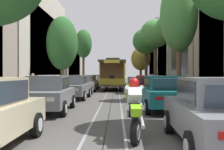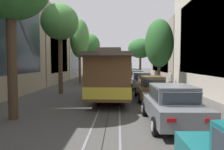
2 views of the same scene
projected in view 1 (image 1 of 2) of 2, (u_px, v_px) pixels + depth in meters
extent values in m
plane|color=#4C4947|center=(113.00, 92.00, 23.85)|extent=(160.00, 160.00, 0.00)
cube|color=gray|center=(108.00, 90.00, 26.92)|extent=(0.08, 58.67, 0.01)
cube|color=gray|center=(119.00, 90.00, 26.91)|extent=(0.08, 58.67, 0.01)
cube|color=black|center=(114.00, 90.00, 26.92)|extent=(0.03, 58.67, 0.01)
cube|color=beige|center=(27.00, 40.00, 27.06)|extent=(4.52, 16.59, 10.45)
cube|color=#2D3842|center=(49.00, 45.00, 27.02)|extent=(0.04, 11.82, 6.27)
cube|color=gray|center=(58.00, 57.00, 43.96)|extent=(5.84, 16.59, 9.25)
cube|color=#2D3842|center=(75.00, 59.00, 43.91)|extent=(0.04, 11.82, 5.55)
cube|color=#2D3842|center=(217.00, 38.00, 16.66)|extent=(0.04, 7.09, 5.29)
cube|color=tan|center=(201.00, 37.00, 26.75)|extent=(4.49, 9.83, 10.92)
cube|color=#2D3842|center=(179.00, 43.00, 26.79)|extent=(0.04, 7.09, 6.55)
cube|color=beige|center=(179.00, 53.00, 36.88)|extent=(4.99, 9.83, 9.40)
cube|color=#2D3842|center=(162.00, 56.00, 36.92)|extent=(0.04, 7.09, 5.64)
cube|color=gray|center=(168.00, 53.00, 47.00)|extent=(5.83, 9.83, 10.89)
cube|color=#2D3842|center=(152.00, 56.00, 47.05)|extent=(0.04, 7.09, 6.53)
cube|color=#2D3842|center=(3.00, 89.00, 6.89)|extent=(1.30, 0.20, 0.45)
cube|color=#2D3842|center=(14.00, 91.00, 5.69)|extent=(0.03, 1.81, 0.47)
cube|color=#B21414|center=(34.00, 105.00, 7.70)|extent=(0.28, 0.04, 0.12)
cylinder|color=black|center=(36.00, 125.00, 6.87)|extent=(0.20, 0.64, 0.64)
cylinder|color=silver|center=(40.00, 125.00, 6.87)|extent=(0.02, 0.35, 0.35)
cube|color=slate|center=(48.00, 97.00, 11.43)|extent=(1.96, 4.36, 0.66)
cube|color=slate|center=(49.00, 83.00, 11.58)|extent=(1.55, 2.12, 0.60)
cube|color=#2D3842|center=(45.00, 84.00, 10.74)|extent=(1.34, 0.27, 0.47)
cube|color=#2D3842|center=(54.00, 82.00, 12.76)|extent=(1.30, 0.25, 0.45)
cube|color=#2D3842|center=(66.00, 83.00, 11.59)|extent=(0.10, 1.81, 0.47)
cube|color=#2D3842|center=(32.00, 83.00, 11.56)|extent=(0.10, 1.81, 0.47)
cube|color=white|center=(50.00, 100.00, 9.28)|extent=(0.28, 0.05, 0.14)
cube|color=#B21414|center=(68.00, 92.00, 13.60)|extent=(0.28, 0.05, 0.12)
cube|color=white|center=(19.00, 100.00, 9.26)|extent=(0.28, 0.05, 0.14)
cube|color=#B21414|center=(47.00, 92.00, 13.58)|extent=(0.28, 0.05, 0.12)
cylinder|color=black|center=(63.00, 109.00, 10.11)|extent=(0.22, 0.65, 0.64)
cylinder|color=silver|center=(66.00, 109.00, 10.12)|extent=(0.03, 0.35, 0.35)
cylinder|color=black|center=(18.00, 109.00, 10.08)|extent=(0.22, 0.65, 0.64)
cylinder|color=silver|center=(15.00, 109.00, 10.08)|extent=(0.03, 0.35, 0.35)
cylinder|color=black|center=(72.00, 101.00, 12.78)|extent=(0.22, 0.65, 0.64)
cylinder|color=silver|center=(75.00, 101.00, 12.78)|extent=(0.03, 0.35, 0.35)
cylinder|color=black|center=(36.00, 102.00, 12.75)|extent=(0.22, 0.65, 0.64)
cylinder|color=silver|center=(34.00, 102.00, 12.74)|extent=(0.03, 0.35, 0.35)
cube|color=slate|center=(73.00, 89.00, 17.41)|extent=(1.88, 4.33, 0.66)
cube|color=slate|center=(74.00, 80.00, 17.56)|extent=(1.52, 2.09, 0.60)
cube|color=#2D3842|center=(71.00, 80.00, 16.73)|extent=(1.34, 0.25, 0.47)
cube|color=#2D3842|center=(77.00, 80.00, 18.74)|extent=(1.30, 0.22, 0.45)
cube|color=#2D3842|center=(85.00, 80.00, 17.53)|extent=(0.07, 1.81, 0.47)
cube|color=#2D3842|center=(63.00, 80.00, 17.59)|extent=(0.07, 1.81, 0.47)
cube|color=white|center=(76.00, 90.00, 15.23)|extent=(0.28, 0.05, 0.14)
cube|color=#B21414|center=(86.00, 86.00, 19.55)|extent=(0.28, 0.05, 0.12)
cube|color=white|center=(57.00, 90.00, 15.28)|extent=(0.28, 0.05, 0.14)
cube|color=#B21414|center=(71.00, 86.00, 19.59)|extent=(0.28, 0.05, 0.12)
cylinder|color=black|center=(84.00, 96.00, 16.05)|extent=(0.21, 0.64, 0.64)
cylinder|color=silver|center=(85.00, 96.00, 16.05)|extent=(0.03, 0.35, 0.35)
cylinder|color=black|center=(55.00, 96.00, 16.12)|extent=(0.21, 0.64, 0.64)
cylinder|color=silver|center=(53.00, 96.00, 16.12)|extent=(0.03, 0.35, 0.35)
cylinder|color=black|center=(89.00, 93.00, 18.71)|extent=(0.21, 0.64, 0.64)
cylinder|color=silver|center=(90.00, 93.00, 18.71)|extent=(0.03, 0.35, 0.35)
cylinder|color=black|center=(65.00, 93.00, 18.78)|extent=(0.21, 0.64, 0.64)
cylinder|color=silver|center=(63.00, 93.00, 18.78)|extent=(0.03, 0.35, 0.35)
cube|color=slate|center=(83.00, 86.00, 22.75)|extent=(1.88, 4.33, 0.66)
cube|color=slate|center=(83.00, 78.00, 22.90)|extent=(1.52, 2.09, 0.60)
cube|color=#2D3842|center=(82.00, 79.00, 22.06)|extent=(1.34, 0.25, 0.47)
cube|color=#2D3842|center=(85.00, 79.00, 24.08)|extent=(1.30, 0.22, 0.45)
cube|color=#2D3842|center=(92.00, 79.00, 22.87)|extent=(0.07, 1.81, 0.47)
cube|color=#2D3842|center=(75.00, 78.00, 22.92)|extent=(0.07, 1.81, 0.47)
cube|color=white|center=(86.00, 86.00, 20.57)|extent=(0.28, 0.05, 0.14)
cube|color=#B21414|center=(92.00, 84.00, 24.89)|extent=(0.28, 0.05, 0.12)
cube|color=white|center=(72.00, 86.00, 20.61)|extent=(0.28, 0.05, 0.14)
cube|color=#B21414|center=(81.00, 84.00, 24.93)|extent=(0.28, 0.05, 0.12)
cylinder|color=black|center=(91.00, 90.00, 21.39)|extent=(0.21, 0.64, 0.64)
cylinder|color=silver|center=(93.00, 91.00, 21.38)|extent=(0.03, 0.35, 0.35)
cylinder|color=black|center=(70.00, 90.00, 21.45)|extent=(0.21, 0.64, 0.64)
cylinder|color=silver|center=(69.00, 90.00, 21.45)|extent=(0.03, 0.35, 0.35)
cylinder|color=black|center=(95.00, 89.00, 24.05)|extent=(0.21, 0.64, 0.64)
cylinder|color=silver|center=(96.00, 89.00, 24.05)|extent=(0.03, 0.35, 0.35)
cylinder|color=black|center=(76.00, 89.00, 24.11)|extent=(0.21, 0.64, 0.64)
cylinder|color=silver|center=(75.00, 89.00, 24.12)|extent=(0.03, 0.35, 0.35)
cube|color=brown|center=(90.00, 83.00, 28.46)|extent=(1.82, 4.31, 0.66)
cube|color=brown|center=(90.00, 78.00, 28.61)|extent=(1.48, 2.07, 0.60)
cube|color=#2D3842|center=(89.00, 78.00, 27.77)|extent=(1.33, 0.23, 0.47)
cube|color=#2D3842|center=(91.00, 78.00, 29.79)|extent=(1.30, 0.20, 0.45)
cube|color=#2D3842|center=(97.00, 78.00, 28.59)|extent=(0.04, 1.81, 0.47)
cube|color=#2D3842|center=(83.00, 78.00, 28.62)|extent=(0.04, 1.81, 0.47)
cube|color=white|center=(93.00, 83.00, 26.29)|extent=(0.28, 0.04, 0.14)
cube|color=#B21414|center=(96.00, 82.00, 30.61)|extent=(0.28, 0.04, 0.12)
cube|color=white|center=(82.00, 83.00, 26.31)|extent=(0.28, 0.04, 0.14)
cube|color=#B21414|center=(87.00, 82.00, 30.63)|extent=(0.28, 0.04, 0.12)
cylinder|color=black|center=(97.00, 87.00, 27.11)|extent=(0.20, 0.64, 0.64)
cylinder|color=silver|center=(98.00, 87.00, 27.11)|extent=(0.02, 0.35, 0.35)
cylinder|color=black|center=(80.00, 87.00, 27.15)|extent=(0.20, 0.64, 0.64)
cylinder|color=silver|center=(79.00, 87.00, 27.15)|extent=(0.02, 0.35, 0.35)
cylinder|color=black|center=(99.00, 86.00, 29.77)|extent=(0.20, 0.64, 0.64)
cylinder|color=silver|center=(99.00, 86.00, 29.77)|extent=(0.02, 0.35, 0.35)
cylinder|color=black|center=(83.00, 86.00, 29.81)|extent=(0.20, 0.64, 0.64)
cylinder|color=silver|center=(82.00, 86.00, 29.81)|extent=(0.02, 0.35, 0.35)
cube|color=slate|center=(94.00, 82.00, 34.13)|extent=(1.86, 4.32, 0.66)
cube|color=slate|center=(95.00, 77.00, 34.28)|extent=(1.50, 2.08, 0.60)
cube|color=#2D3842|center=(94.00, 77.00, 33.44)|extent=(1.33, 0.24, 0.47)
cube|color=#2D3842|center=(95.00, 77.00, 35.46)|extent=(1.30, 0.22, 0.45)
cube|color=#2D3842|center=(100.00, 77.00, 34.27)|extent=(0.06, 1.81, 0.47)
cube|color=#2D3842|center=(89.00, 77.00, 34.28)|extent=(0.06, 1.81, 0.47)
cube|color=white|center=(98.00, 82.00, 31.97)|extent=(0.28, 0.04, 0.14)
cube|color=#B21414|center=(100.00, 81.00, 36.29)|extent=(0.28, 0.04, 0.12)
cube|color=white|center=(89.00, 82.00, 31.97)|extent=(0.28, 0.04, 0.14)
cube|color=#B21414|center=(92.00, 81.00, 36.29)|extent=(0.28, 0.04, 0.12)
cylinder|color=black|center=(101.00, 85.00, 32.79)|extent=(0.21, 0.64, 0.64)
cylinder|color=silver|center=(102.00, 85.00, 32.79)|extent=(0.02, 0.35, 0.35)
cylinder|color=black|center=(87.00, 85.00, 32.80)|extent=(0.21, 0.64, 0.64)
cylinder|color=silver|center=(86.00, 85.00, 32.80)|extent=(0.02, 0.35, 0.35)
cylinder|color=black|center=(102.00, 84.00, 35.46)|extent=(0.21, 0.64, 0.64)
cylinder|color=silver|center=(102.00, 84.00, 35.46)|extent=(0.02, 0.35, 0.35)
cylinder|color=black|center=(89.00, 84.00, 35.46)|extent=(0.21, 0.64, 0.64)
cylinder|color=silver|center=(88.00, 84.00, 35.46)|extent=(0.02, 0.35, 0.35)
cube|color=#196B70|center=(97.00, 81.00, 40.12)|extent=(1.90, 4.34, 0.66)
cube|color=#196B70|center=(97.00, 77.00, 40.26)|extent=(1.52, 2.10, 0.60)
cube|color=#2D3842|center=(97.00, 77.00, 39.43)|extent=(1.34, 0.25, 0.47)
cube|color=#2D3842|center=(98.00, 77.00, 41.45)|extent=(1.30, 0.23, 0.45)
cube|color=#2D3842|center=(102.00, 77.00, 40.27)|extent=(0.07, 1.81, 0.47)
cube|color=#2D3842|center=(93.00, 77.00, 40.26)|extent=(0.07, 1.81, 0.47)
cube|color=white|center=(100.00, 80.00, 37.96)|extent=(0.28, 0.05, 0.14)
cube|color=#B21414|center=(101.00, 80.00, 42.28)|extent=(0.28, 0.05, 0.12)
cube|color=white|center=(93.00, 80.00, 37.95)|extent=(0.28, 0.05, 0.14)
cube|color=#B21414|center=(95.00, 80.00, 42.27)|extent=(0.28, 0.05, 0.12)
cylinder|color=black|center=(103.00, 83.00, 38.79)|extent=(0.22, 0.64, 0.64)
cylinder|color=silver|center=(104.00, 83.00, 38.79)|extent=(0.03, 0.35, 0.35)
cylinder|color=black|center=(91.00, 83.00, 38.78)|extent=(0.22, 0.64, 0.64)
cylinder|color=silver|center=(90.00, 83.00, 38.78)|extent=(0.03, 0.35, 0.35)
cylinder|color=black|center=(103.00, 83.00, 41.46)|extent=(0.22, 0.64, 0.64)
cylinder|color=silver|center=(104.00, 83.00, 41.46)|extent=(0.03, 0.35, 0.35)
cylinder|color=black|center=(92.00, 83.00, 41.44)|extent=(0.22, 0.64, 0.64)
cylinder|color=silver|center=(92.00, 83.00, 41.44)|extent=(0.03, 0.35, 0.35)
cube|color=slate|center=(217.00, 118.00, 5.94)|extent=(1.99, 4.38, 0.66)
cube|color=slate|center=(219.00, 91.00, 5.79)|extent=(1.57, 2.13, 0.60)
cube|color=#2D3842|center=(208.00, 90.00, 6.62)|extent=(1.34, 0.28, 0.47)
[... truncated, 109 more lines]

